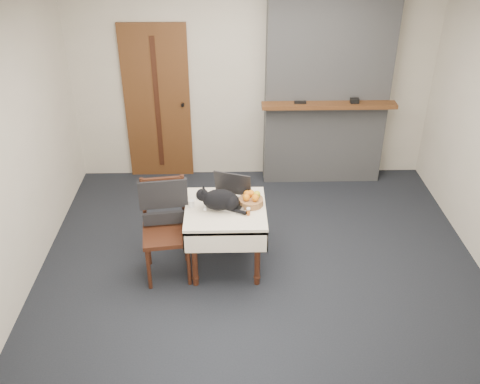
{
  "coord_description": "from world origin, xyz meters",
  "views": [
    {
      "loc": [
        -0.31,
        -4.4,
        3.45
      ],
      "look_at": [
        -0.21,
        -0.07,
        0.9
      ],
      "focal_mm": 40.0,
      "sensor_mm": 36.0,
      "label": 1
    }
  ],
  "objects_px": {
    "door": "(157,104)",
    "laptop": "(230,195)",
    "cream_jar": "(191,204)",
    "fruit_basket": "(251,200)",
    "cat": "(221,200)",
    "pill_bottle": "(248,211)",
    "side_table": "(226,217)",
    "chair": "(165,214)"
  },
  "relations": [
    {
      "from": "door",
      "to": "chair",
      "type": "height_order",
      "value": "door"
    },
    {
      "from": "cat",
      "to": "cream_jar",
      "type": "xyz_separation_m",
      "value": [
        -0.28,
        0.06,
        -0.07
      ]
    },
    {
      "from": "cream_jar",
      "to": "pill_bottle",
      "type": "relative_size",
      "value": 0.85
    },
    {
      "from": "pill_bottle",
      "to": "fruit_basket",
      "type": "distance_m",
      "value": 0.19
    },
    {
      "from": "cream_jar",
      "to": "cat",
      "type": "bearing_deg",
      "value": -11.22
    },
    {
      "from": "cat",
      "to": "pill_bottle",
      "type": "height_order",
      "value": "cat"
    },
    {
      "from": "chair",
      "to": "cream_jar",
      "type": "bearing_deg",
      "value": 3.3
    },
    {
      "from": "pill_bottle",
      "to": "chair",
      "type": "height_order",
      "value": "chair"
    },
    {
      "from": "door",
      "to": "pill_bottle",
      "type": "distance_m",
      "value": 2.4
    },
    {
      "from": "side_table",
      "to": "cream_jar",
      "type": "relative_size",
      "value": 11.97
    },
    {
      "from": "laptop",
      "to": "cat",
      "type": "xyz_separation_m",
      "value": [
        -0.09,
        -0.14,
        0.03
      ]
    },
    {
      "from": "cat",
      "to": "cream_jar",
      "type": "bearing_deg",
      "value": 172.45
    },
    {
      "from": "cat",
      "to": "pill_bottle",
      "type": "bearing_deg",
      "value": -18.67
    },
    {
      "from": "side_table",
      "to": "cream_jar",
      "type": "bearing_deg",
      "value": 175.32
    },
    {
      "from": "door",
      "to": "cat",
      "type": "xyz_separation_m",
      "value": [
        0.81,
        -2.03,
        -0.2
      ]
    },
    {
      "from": "door",
      "to": "side_table",
      "type": "distance_m",
      "value": 2.21
    },
    {
      "from": "cream_jar",
      "to": "fruit_basket",
      "type": "relative_size",
      "value": 0.28
    },
    {
      "from": "pill_bottle",
      "to": "chair",
      "type": "relative_size",
      "value": 0.08
    },
    {
      "from": "fruit_basket",
      "to": "cream_jar",
      "type": "bearing_deg",
      "value": -177.7
    },
    {
      "from": "cat",
      "to": "door",
      "type": "bearing_deg",
      "value": 115.38
    },
    {
      "from": "door",
      "to": "side_table",
      "type": "height_order",
      "value": "door"
    },
    {
      "from": "door",
      "to": "side_table",
      "type": "bearing_deg",
      "value": -66.92
    },
    {
      "from": "door",
      "to": "cat",
      "type": "bearing_deg",
      "value": -68.29
    },
    {
      "from": "laptop",
      "to": "cream_jar",
      "type": "distance_m",
      "value": 0.38
    },
    {
      "from": "cream_jar",
      "to": "fruit_basket",
      "type": "xyz_separation_m",
      "value": [
        0.58,
        0.02,
        0.02
      ]
    },
    {
      "from": "side_table",
      "to": "cat",
      "type": "height_order",
      "value": "cat"
    },
    {
      "from": "laptop",
      "to": "chair",
      "type": "bearing_deg",
      "value": -148.77
    },
    {
      "from": "pill_bottle",
      "to": "side_table",
      "type": "bearing_deg",
      "value": 147.77
    },
    {
      "from": "door",
      "to": "cream_jar",
      "type": "height_order",
      "value": "door"
    },
    {
      "from": "pill_bottle",
      "to": "fruit_basket",
      "type": "height_order",
      "value": "fruit_basket"
    },
    {
      "from": "pill_bottle",
      "to": "chair",
      "type": "bearing_deg",
      "value": 171.96
    },
    {
      "from": "cat",
      "to": "chair",
      "type": "relative_size",
      "value": 0.48
    },
    {
      "from": "cream_jar",
      "to": "door",
      "type": "bearing_deg",
      "value": 104.86
    },
    {
      "from": "door",
      "to": "fruit_basket",
      "type": "xyz_separation_m",
      "value": [
        1.1,
        -1.95,
        -0.25
      ]
    },
    {
      "from": "cat",
      "to": "chair",
      "type": "height_order",
      "value": "chair"
    },
    {
      "from": "side_table",
      "to": "cream_jar",
      "type": "xyz_separation_m",
      "value": [
        -0.33,
        0.03,
        0.15
      ]
    },
    {
      "from": "chair",
      "to": "door",
      "type": "bearing_deg",
      "value": 89.79
    },
    {
      "from": "cat",
      "to": "fruit_basket",
      "type": "bearing_deg",
      "value": 18.79
    },
    {
      "from": "fruit_basket",
      "to": "side_table",
      "type": "bearing_deg",
      "value": -168.69
    },
    {
      "from": "fruit_basket",
      "to": "chair",
      "type": "height_order",
      "value": "chair"
    },
    {
      "from": "side_table",
      "to": "cream_jar",
      "type": "height_order",
      "value": "cream_jar"
    },
    {
      "from": "door",
      "to": "laptop",
      "type": "bearing_deg",
      "value": -64.65
    }
  ]
}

